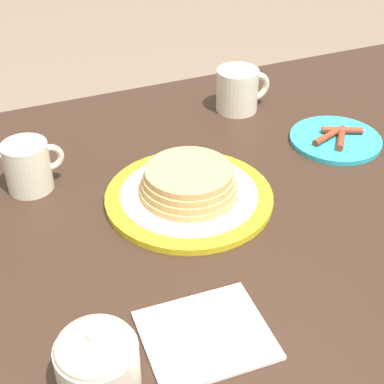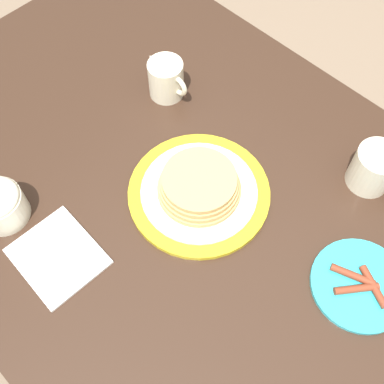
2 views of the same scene
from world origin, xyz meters
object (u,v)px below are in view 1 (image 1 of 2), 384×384
coffee_mug (239,89)px  creamer_pitcher (27,165)px  pancake_plate (189,189)px  napkin (206,335)px  side_plate_bacon (336,139)px  sugar_bowl (97,360)px

coffee_mug → creamer_pitcher: creamer_pitcher is taller
pancake_plate → creamer_pitcher: bearing=149.6°
napkin → coffee_mug: bearing=59.9°
creamer_pitcher → napkin: (0.15, -0.43, -0.04)m
side_plate_bacon → coffee_mug: 0.24m
napkin → creamer_pitcher: bearing=109.1°
pancake_plate → creamer_pitcher: (-0.25, 0.14, 0.02)m
coffee_mug → creamer_pitcher: bearing=-165.0°
coffee_mug → pancake_plate: bearing=-130.2°
pancake_plate → coffee_mug: 0.35m
coffee_mug → sugar_bowl: size_ratio=1.24×
creamer_pitcher → side_plate_bacon: bearing=-7.2°
side_plate_bacon → sugar_bowl: (-0.59, -0.37, 0.04)m
coffee_mug → creamer_pitcher: (-0.47, -0.13, 0.00)m
coffee_mug → sugar_bowl: 0.74m
pancake_plate → side_plate_bacon: 0.35m
creamer_pitcher → sugar_bowl: size_ratio=1.22×
side_plate_bacon → napkin: bearing=-141.1°
side_plate_bacon → napkin: side_plate_bacon is taller
pancake_plate → creamer_pitcher: creamer_pitcher is taller
sugar_bowl → napkin: size_ratio=0.59×
pancake_plate → coffee_mug: size_ratio=2.36×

